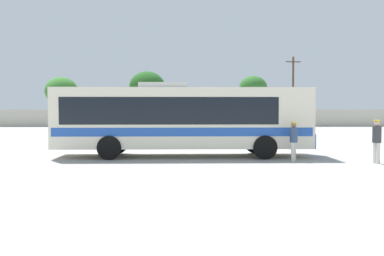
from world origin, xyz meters
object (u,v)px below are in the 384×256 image
parked_car_third_grey (230,121)px  roadside_tree_left (61,91)px  parked_car_leftmost_red (111,121)px  roadside_tree_midright (253,88)px  utility_pole_near (293,90)px  roadside_tree_midleft (147,87)px  coach_bus_cream_blue (180,117)px  parked_car_second_maroon (162,121)px  passenger_waiting_on_apron (377,139)px  attendant_by_bus_door (294,139)px

parked_car_third_grey → roadside_tree_left: size_ratio=0.72×
parked_car_leftmost_red → roadside_tree_midright: roadside_tree_midright is taller
utility_pole_near → roadside_tree_midleft: 17.48m
coach_bus_cream_blue → roadside_tree_midleft: 34.17m
parked_car_second_maroon → roadside_tree_midleft: 8.25m
passenger_waiting_on_apron → roadside_tree_left: bearing=121.1°
utility_pole_near → parked_car_second_maroon: bearing=-159.4°
passenger_waiting_on_apron → parked_car_leftmost_red: bearing=117.8°
parked_car_second_maroon → roadside_tree_midright: roadside_tree_midright is taller
roadside_tree_midright → attendant_by_bus_door: bearing=-96.1°
utility_pole_near → roadside_tree_midright: bearing=136.6°
passenger_waiting_on_apron → utility_pole_near: 35.77m
parked_car_third_grey → utility_pole_near: size_ratio=0.53×
parked_car_leftmost_red → parked_car_third_grey: size_ratio=1.04×
attendant_by_bus_door → roadside_tree_left: 42.76m
utility_pole_near → roadside_tree_midleft: (-17.44, 1.16, 0.42)m
coach_bus_cream_blue → attendant_by_bus_door: coach_bus_cream_blue is taller
attendant_by_bus_door → utility_pole_near: (8.26, 34.43, 3.34)m
parked_car_second_maroon → roadside_tree_left: bearing=145.6°
passenger_waiting_on_apron → roadside_tree_midleft: size_ratio=0.27×
attendant_by_bus_door → parked_car_second_maroon: bearing=103.8°
parked_car_leftmost_red → roadside_tree_left: 12.19m
coach_bus_cream_blue → passenger_waiting_on_apron: 8.41m
passenger_waiting_on_apron → parked_car_third_grey: passenger_waiting_on_apron is taller
coach_bus_cream_blue → attendant_by_bus_door: 5.20m
coach_bus_cream_blue → roadside_tree_midright: bearing=76.3°
parked_car_second_maroon → roadside_tree_midleft: (-2.15, 6.92, 3.94)m
parked_car_leftmost_red → roadside_tree_left: (-7.61, 8.87, 3.46)m
roadside_tree_left → roadside_tree_midright: bearing=1.8°
parked_car_second_maroon → utility_pole_near: size_ratio=0.51×
roadside_tree_left → roadside_tree_midright: (24.16, 0.76, 0.43)m
parked_car_leftmost_red → utility_pole_near: size_ratio=0.55×
passenger_waiting_on_apron → roadside_tree_left: 45.02m
parked_car_second_maroon → roadside_tree_left: (-13.04, 8.93, 3.48)m
roadside_tree_midleft → passenger_waiting_on_apron: bearing=-71.3°
coach_bus_cream_blue → passenger_waiting_on_apron: bearing=-18.4°
coach_bus_cream_blue → parked_car_leftmost_red: bearing=105.9°
parked_car_third_grey → utility_pole_near: bearing=34.0°
roadside_tree_midright → utility_pole_near: bearing=-43.4°
parked_car_leftmost_red → parked_car_third_grey: 12.74m
roadside_tree_left → parked_car_second_maroon: bearing=-34.4°
parked_car_leftmost_red → coach_bus_cream_blue: bearing=-74.1°
attendant_by_bus_door → roadside_tree_left: size_ratio=0.28×
coach_bus_cream_blue → roadside_tree_left: roadside_tree_left is taller
coach_bus_cream_blue → roadside_tree_left: bearing=113.1°
parked_car_leftmost_red → roadside_tree_midleft: bearing=64.4°
coach_bus_cream_blue → parked_car_leftmost_red: 28.01m
coach_bus_cream_blue → parked_car_leftmost_red: coach_bus_cream_blue is taller
roadside_tree_midright → passenger_waiting_on_apron: bearing=-91.4°
passenger_waiting_on_apron → coach_bus_cream_blue: bearing=161.6°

